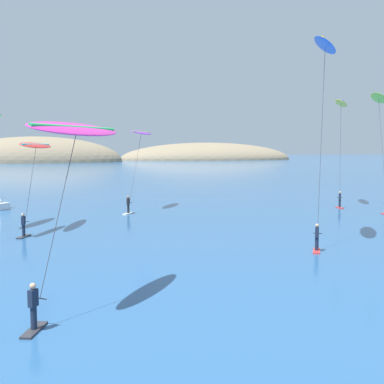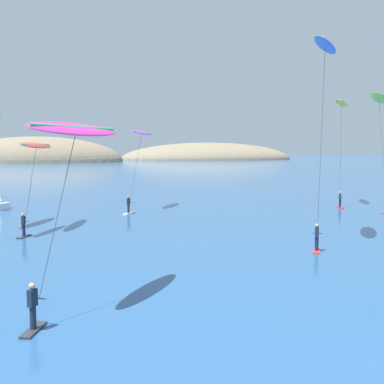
# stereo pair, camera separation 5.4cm
# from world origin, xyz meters

# --- Properties ---
(headland_island) EXTENTS (158.23, 47.90, 19.46)m
(headland_island) POSITION_xyz_m (4.79, 192.02, 0.00)
(headland_island) COLOR #84755B
(headland_island) RESTS_ON ground
(kitesurfer_lime) EXTENTS (3.70, 7.73, 11.71)m
(kitesurfer_lime) POSITION_xyz_m (19.53, 36.54, 10.25)
(kitesurfer_lime) COLOR red
(kitesurfer_lime) RESTS_ON ground
(kitesurfer_magenta) EXTENTS (4.31, 5.65, 7.38)m
(kitesurfer_magenta) POSITION_xyz_m (-10.51, 13.19, 6.51)
(kitesurfer_magenta) COLOR #2D2D33
(kitesurfer_magenta) RESTS_ON ground
(kitesurfer_yellow) EXTENTS (3.59, 5.42, 11.19)m
(kitesurfer_yellow) POSITION_xyz_m (17.10, 39.55, 9.94)
(kitesurfer_yellow) COLOR red
(kitesurfer_yellow) RESTS_ON ground
(kitesurfer_purple) EXTENTS (4.17, 6.45, 7.96)m
(kitesurfer_purple) POSITION_xyz_m (-3.73, 41.84, 7.04)
(kitesurfer_purple) COLOR silver
(kitesurfer_purple) RESTS_ON ground
(kitesurfer_red) EXTENTS (2.84, 6.70, 6.69)m
(kitesurfer_red) POSITION_xyz_m (-13.08, 31.94, 5.95)
(kitesurfer_red) COLOR #2D2D33
(kitesurfer_red) RESTS_ON ground
(kitesurfer_blue) EXTENTS (4.03, 5.48, 13.09)m
(kitesurfer_blue) POSITION_xyz_m (5.09, 22.04, 11.69)
(kitesurfer_blue) COLOR red
(kitesurfer_blue) RESTS_ON ground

